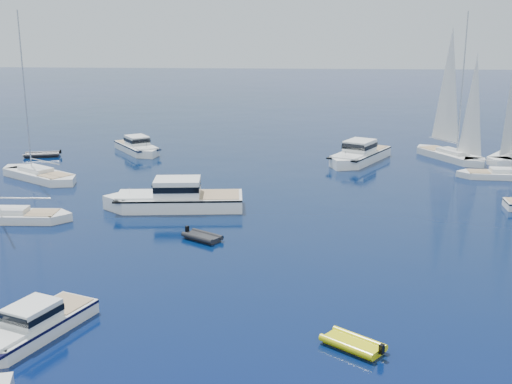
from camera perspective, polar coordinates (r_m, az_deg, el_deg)
motor_cruiser_left at (r=34.87m, az=-19.26°, el=-12.03°), size 5.36×8.60×2.16m
motor_cruiser_centre at (r=54.91m, az=-7.19°, el=-1.46°), size 12.96×5.19×3.31m
motor_cruiser_distant at (r=73.79m, az=9.06°, el=2.67°), size 8.82×12.18×3.12m
motor_cruiser_horizon at (r=79.48m, az=-10.41°, el=3.48°), size 8.01×9.71×2.56m
sailboat_mid_l at (r=54.72m, az=-20.78°, el=-2.38°), size 10.21×3.04×14.86m
sailboat_centre at (r=69.75m, az=20.92°, el=1.17°), size 9.50×2.93×13.80m
sailboat_sails_r at (r=77.73m, az=16.77°, el=2.84°), size 8.15×11.71×17.13m
sailboat_far_l at (r=68.43m, az=-18.69°, el=1.12°), size 11.32×9.01×17.08m
tender_yellow at (r=32.33m, az=8.57°, el=-13.52°), size 3.60×3.35×0.95m
tender_grey_near at (r=46.89m, az=-4.78°, el=-4.24°), size 3.47×3.11×0.95m
tender_grey_far at (r=79.83m, az=-18.44°, el=3.01°), size 4.71×3.33×0.95m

